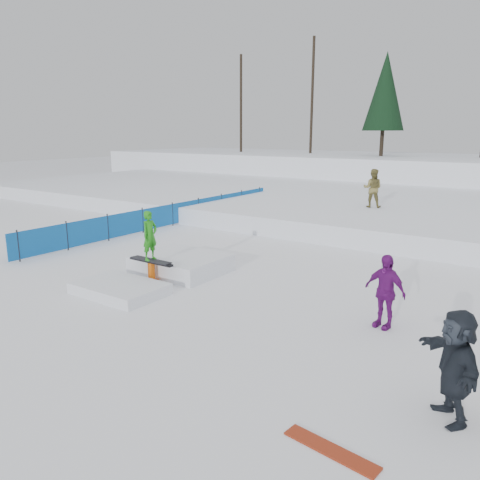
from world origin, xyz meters
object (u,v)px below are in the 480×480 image
Objects in this scene: safety_fence at (173,214)px; walker_olive at (373,188)px; spectator_dark at (455,366)px; jib_rail_feature at (165,268)px; spectator_purple at (385,291)px.

safety_fence is 9.49m from walker_olive.
safety_fence is 9.04× the size of spectator_dark.
safety_fence is at bearing 131.01° from jib_rail_feature.
safety_fence is at bearing 167.74° from spectator_purple.
spectator_dark is at bearing -18.01° from jib_rail_feature.
spectator_dark reaches higher than spectator_purple.
jib_rail_feature reaches higher than spectator_dark.
safety_fence is 8.09m from jib_rail_feature.
jib_rail_feature is at bearing -164.65° from spectator_purple.
walker_olive is 1.02× the size of spectator_dark.
jib_rail_feature reaches higher than safety_fence.
spectator_purple reaches higher than safety_fence.
spectator_purple is at bearing -26.85° from safety_fence.
spectator_purple is 3.47m from spectator_dark.
safety_fence is 3.64× the size of jib_rail_feature.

